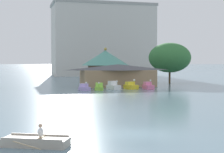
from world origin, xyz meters
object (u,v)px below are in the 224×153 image
Objects in this scene: pedal_boat_lime at (99,87)px; shoreline_tree_right at (170,58)px; pedal_boat_lavender at (84,88)px; pedal_boat_yellow at (131,86)px; pedal_boat_pink at (148,86)px; green_roof_pavilion at (105,64)px; background_building_block at (103,40)px; pedal_boat_white at (113,86)px; boathouse at (118,75)px; rowboat_with_rower at (36,141)px.

pedal_boat_lime is 0.27× the size of shoreline_tree_right.
pedal_boat_yellow reaches higher than pedal_boat_lavender.
pedal_boat_yellow is 1.15× the size of pedal_boat_pink.
shoreline_tree_right is (13.15, -8.12, 1.48)m from green_roof_pavilion.
background_building_block is at bearing 77.27° from green_roof_pavilion.
pedal_boat_lime is 0.86× the size of pedal_boat_white.
background_building_block reaches higher than boathouse.
background_building_block is (8.29, 69.78, 12.65)m from pedal_boat_pink.
boathouse is at bearing 139.98° from pedal_boat_white.
green_roof_pavilion is at bearing 85.37° from boathouse.
pedal_boat_lavender is 0.16× the size of boathouse.
pedal_boat_lime is 0.07× the size of background_building_block.
pedal_boat_yellow is at bearing -91.93° from green_roof_pavilion.
pedal_boat_lime is 9.03m from pedal_boat_pink.
rowboat_with_rower is 66.80m from green_roof_pavilion.
pedal_boat_pink is (21.91, 40.20, 0.27)m from rowboat_with_rower.
green_roof_pavilion reaches higher than pedal_boat_yellow.
shoreline_tree_right is (14.42, 7.57, 3.59)m from boathouse.
pedal_boat_white is 71.29m from background_building_block.
rowboat_with_rower is 1.56× the size of pedal_boat_lime.
pedal_boat_white is 0.27× the size of green_roof_pavilion.
pedal_boat_white is at bearing 91.82° from pedal_boat_lavender.
green_roof_pavilion reaches higher than rowboat_with_rower.
green_roof_pavilion is 48.26m from background_building_block.
boathouse is (8.20, 7.62, 1.85)m from pedal_boat_lavender.
boathouse is at bearing 124.84° from pedal_boat_lavender.
shoreline_tree_right reaches higher than boathouse.
pedal_boat_yellow is at bearing -99.27° from background_building_block.
pedal_boat_lime is at bearing -106.32° from green_roof_pavilion.
pedal_boat_lavender is 11.35m from boathouse.
pedal_boat_lime is at bearing -125.79° from boathouse.
pedal_boat_white reaches higher than pedal_boat_lavender.
rowboat_with_rower is 1.34× the size of pedal_boat_white.
background_building_block reaches higher than pedal_boat_white.
pedal_boat_pink is at bearing 62.13° from pedal_boat_white.
rowboat_with_rower is 41.66m from pedal_boat_lavender.
pedal_boat_lime is at bearing -86.61° from pedal_boat_white.
pedal_boat_yellow reaches higher than pedal_boat_lime.
green_roof_pavilion is (19.74, 63.68, 4.16)m from rowboat_with_rower.
boathouse is at bearing -152.30° from shoreline_tree_right.
pedal_boat_lavender is 0.21× the size of green_roof_pavilion.
pedal_boat_yellow is 0.31× the size of shoreline_tree_right.
pedal_boat_white is at bearing -101.91° from background_building_block.
shoreline_tree_right reaches higher than pedal_boat_yellow.
shoreline_tree_right is (10.98, 15.37, 5.37)m from pedal_boat_pink.
pedal_boat_yellow is at bearing -90.05° from rowboat_with_rower.
background_building_block is (14.48, 68.65, 12.60)m from pedal_boat_white.
pedal_boat_pink is at bearing -84.73° from green_roof_pavilion.
green_roof_pavilion is (1.27, 15.68, 2.11)m from boathouse.
pedal_boat_white is at bearing 127.17° from pedal_boat_lime.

